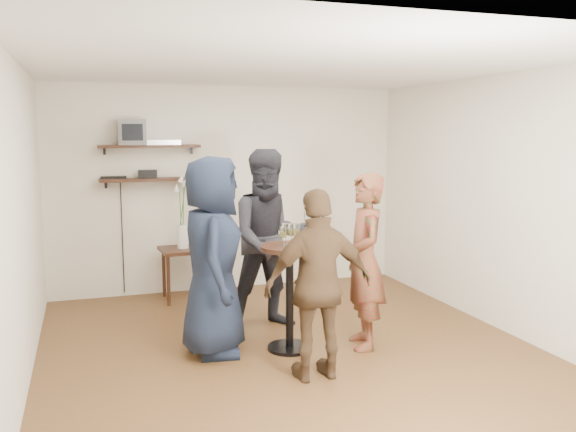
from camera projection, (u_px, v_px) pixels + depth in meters
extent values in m
cube|color=#462E16|center=(292.00, 354.00, 5.65)|extent=(4.50, 5.00, 0.04)
cube|color=white|center=(292.00, 63.00, 5.29)|extent=(4.50, 5.00, 0.04)
cube|color=silver|center=(229.00, 188.00, 7.84)|extent=(4.50, 0.04, 2.60)
cube|color=silver|center=(451.00, 275.00, 3.11)|extent=(4.50, 0.04, 2.60)
cube|color=silver|center=(17.00, 225.00, 4.76)|extent=(0.04, 5.00, 2.60)
cube|color=silver|center=(503.00, 204.00, 6.19)|extent=(0.04, 5.00, 2.60)
cube|color=black|center=(150.00, 146.00, 7.32)|extent=(1.20, 0.25, 0.04)
cube|color=black|center=(151.00, 179.00, 7.37)|extent=(1.20, 0.25, 0.04)
cube|color=#59595B|center=(131.00, 132.00, 7.23)|extent=(0.32, 0.30, 0.30)
cube|color=silver|center=(163.00, 142.00, 7.36)|extent=(0.40, 0.24, 0.06)
cube|color=black|center=(148.00, 174.00, 7.35)|extent=(0.22, 0.10, 0.10)
cube|color=black|center=(113.00, 177.00, 7.28)|extent=(0.30, 0.05, 0.03)
cube|color=black|center=(183.00, 250.00, 7.33)|extent=(0.57, 0.57, 0.04)
cylinder|color=black|center=(168.00, 281.00, 7.11)|extent=(0.04, 0.04, 0.59)
cylinder|color=black|center=(204.00, 278.00, 7.24)|extent=(0.04, 0.04, 0.59)
cylinder|color=black|center=(164.00, 273.00, 7.51)|extent=(0.04, 0.04, 0.59)
cylinder|color=black|center=(198.00, 271.00, 7.64)|extent=(0.04, 0.04, 0.59)
cylinder|color=white|center=(183.00, 237.00, 7.31)|extent=(0.13, 0.13, 0.28)
cylinder|color=#2D641C|center=(181.00, 213.00, 7.26)|extent=(0.01, 0.06, 0.51)
cone|color=silver|center=(177.00, 187.00, 7.21)|extent=(0.07, 0.08, 0.11)
cylinder|color=#2D641C|center=(183.00, 211.00, 7.28)|extent=(0.03, 0.05, 0.57)
cone|color=silver|center=(185.00, 182.00, 7.26)|extent=(0.10, 0.11, 0.12)
cylinder|color=#2D641C|center=(182.00, 209.00, 7.25)|extent=(0.09, 0.08, 0.62)
cone|color=silver|center=(182.00, 178.00, 7.17)|extent=(0.12, 0.12, 0.12)
cylinder|color=black|center=(290.00, 248.00, 5.58)|extent=(0.54, 0.54, 0.04)
cylinder|color=black|center=(290.00, 298.00, 5.65)|extent=(0.07, 0.07, 0.92)
cylinder|color=black|center=(290.00, 347.00, 5.71)|extent=(0.42, 0.42, 0.03)
cylinder|color=silver|center=(283.00, 247.00, 5.52)|extent=(0.06, 0.06, 0.00)
cylinder|color=silver|center=(283.00, 242.00, 5.51)|extent=(0.01, 0.01, 0.08)
cylinder|color=silver|center=(283.00, 232.00, 5.50)|extent=(0.06, 0.06, 0.10)
cylinder|color=#E2D45D|center=(283.00, 234.00, 5.50)|extent=(0.06, 0.06, 0.06)
cylinder|color=silver|center=(296.00, 245.00, 5.57)|extent=(0.06, 0.06, 0.00)
cylinder|color=silver|center=(296.00, 240.00, 5.56)|extent=(0.01, 0.01, 0.09)
cylinder|color=silver|center=(296.00, 230.00, 5.55)|extent=(0.07, 0.07, 0.11)
cylinder|color=#E2D45D|center=(296.00, 232.00, 5.55)|extent=(0.06, 0.06, 0.06)
cylinder|color=silver|center=(286.00, 244.00, 5.62)|extent=(0.06, 0.06, 0.00)
cylinder|color=silver|center=(286.00, 240.00, 5.62)|extent=(0.01, 0.01, 0.09)
cylinder|color=silver|center=(286.00, 229.00, 5.60)|extent=(0.07, 0.07, 0.11)
cylinder|color=#E2D45D|center=(286.00, 232.00, 5.61)|extent=(0.06, 0.06, 0.06)
cylinder|color=silver|center=(291.00, 245.00, 5.59)|extent=(0.06, 0.06, 0.00)
cylinder|color=silver|center=(291.00, 240.00, 5.59)|extent=(0.01, 0.01, 0.09)
cylinder|color=silver|center=(291.00, 230.00, 5.57)|extent=(0.07, 0.07, 0.11)
cylinder|color=#E2D45D|center=(291.00, 232.00, 5.57)|extent=(0.06, 0.06, 0.06)
imported|color=#AD1327|center=(364.00, 261.00, 5.69)|extent=(0.51, 0.67, 1.65)
imported|color=black|center=(270.00, 239.00, 6.26)|extent=(0.93, 0.74, 1.85)
imported|color=black|center=(212.00, 256.00, 5.50)|extent=(0.73, 0.98, 1.81)
imported|color=#46301E|center=(319.00, 285.00, 4.95)|extent=(0.93, 0.40, 1.57)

